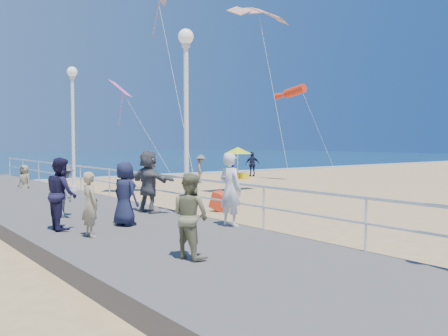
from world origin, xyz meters
TOP-DOWN VIEW (x-y plane):
  - ground at (0.00, 0.00)m, footprint 160.00×160.00m
  - surf_line at (0.00, 20.50)m, footprint 160.00×1.20m
  - boardwalk at (-7.50, 0.00)m, footprint 5.00×44.00m
  - railing at (-5.05, 0.00)m, footprint 0.05×42.00m
  - lamp_post_mid at (-5.35, 0.00)m, footprint 0.44×0.44m
  - lamp_post_far at (-5.35, 9.00)m, footprint 0.44×0.44m
  - woman_holding_toddler at (-5.40, -2.13)m, footprint 0.54×0.74m
  - toddler_held at (-5.25, -1.98)m, footprint 0.35×0.43m
  - spectator_1 at (-8.09, -4.42)m, footprint 0.73×0.87m
  - spectator_2 at (-8.23, 1.91)m, footprint 0.64×1.02m
  - spectator_4 at (-7.49, -0.44)m, footprint 0.69×0.89m
  - spectator_5 at (-5.90, 1.23)m, footprint 0.93×1.82m
  - spectator_6 at (-8.77, -1.35)m, footprint 0.36×0.54m
  - spectator_7 at (-8.97, -0.02)m, footprint 0.74×0.91m
  - beach_walker_a at (4.06, 13.09)m, footprint 1.16×1.27m
  - beach_walker_b at (10.04, 15.29)m, footprint 1.12×0.84m
  - beach_walker_c at (-6.73, 11.45)m, footprint 0.70×0.84m
  - box_kite at (-2.36, 2.40)m, footprint 0.77×0.86m
  - beach_umbrella at (7.84, 14.22)m, footprint 1.90×1.90m
  - beach_chair_left at (7.50, 14.27)m, footprint 0.55×0.55m
  - beach_chair_right at (8.11, 13.93)m, footprint 0.55×0.55m
  - kite_parafoil at (2.13, 5.46)m, footprint 3.17×0.94m
  - kite_windsock at (9.54, 10.56)m, footprint 0.97×2.45m
  - kite_diamond_pink at (-2.76, 9.79)m, footprint 1.38×1.41m

SIDE VIEW (x-z plane):
  - ground at x=0.00m, z-range 0.00..0.00m
  - surf_line at x=0.00m, z-range 0.01..0.05m
  - boardwalk at x=-7.50m, z-range 0.00..0.40m
  - beach_chair_left at x=7.50m, z-range 0.00..0.40m
  - beach_chair_right at x=8.11m, z-range 0.00..0.40m
  - box_kite at x=-2.36m, z-range -0.07..0.67m
  - beach_walker_c at x=-6.73m, z-range 0.00..1.47m
  - beach_walker_a at x=4.06m, z-range 0.00..1.71m
  - beach_walker_b at x=10.04m, z-range 0.00..1.76m
  - spectator_6 at x=-8.77m, z-range 0.40..1.87m
  - spectator_2 at x=-8.23m, z-range 0.40..1.92m
  - spectator_1 at x=-8.09m, z-range 0.40..1.98m
  - spectator_4 at x=-7.49m, z-range 0.40..2.03m
  - railing at x=-5.05m, z-range 0.98..1.53m
  - spectator_7 at x=-8.97m, z-range 0.40..2.16m
  - woman_holding_toddler at x=-5.40m, z-range 0.40..2.26m
  - spectator_5 at x=-5.90m, z-range 0.40..2.28m
  - toddler_held at x=-5.25m, z-range 1.25..2.04m
  - beach_umbrella at x=7.84m, z-range 0.84..2.98m
  - lamp_post_mid at x=-5.35m, z-range 1.00..6.32m
  - lamp_post_far at x=-5.35m, z-range 1.00..6.32m
  - kite_diamond_pink at x=-2.76m, z-range 4.66..5.39m
  - kite_windsock at x=9.54m, z-range 5.18..6.21m
  - kite_parafoil at x=2.13m, z-range 8.17..8.82m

